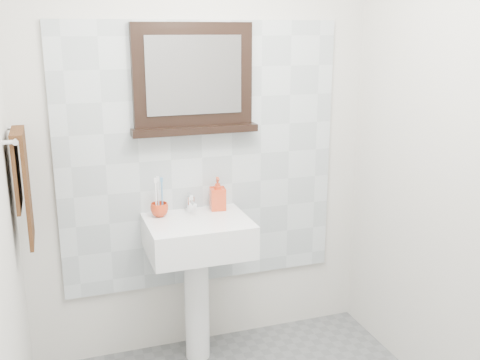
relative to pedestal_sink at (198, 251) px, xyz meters
name	(u,v)px	position (x,y,z in m)	size (l,w,h in m)	color
back_wall	(201,140)	(0.09, 0.23, 0.57)	(2.00, 0.01, 2.50)	silver
front_wall	(479,333)	(0.09, -1.97, 0.57)	(2.00, 0.01, 2.50)	silver
splashback	(202,157)	(0.09, 0.21, 0.47)	(1.60, 0.02, 1.50)	#B5BFC4
pedestal_sink	(198,251)	(0.00, 0.00, 0.00)	(0.55, 0.44, 0.96)	white
toothbrush_cup	(159,210)	(-0.18, 0.11, 0.22)	(0.10, 0.10, 0.08)	red
toothbrushes	(159,195)	(-0.18, 0.11, 0.31)	(0.05, 0.04, 0.21)	white
soap_dispenser	(218,194)	(0.15, 0.13, 0.28)	(0.08, 0.09, 0.19)	red
framed_mirror	(193,81)	(0.04, 0.19, 0.90)	(0.70, 0.11, 0.59)	black
towel_bar	(16,134)	(-0.86, -0.04, 0.71)	(0.07, 0.40, 0.03)	silver
hand_towel	(22,178)	(-0.85, -0.04, 0.49)	(0.06, 0.30, 0.55)	#311C0D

